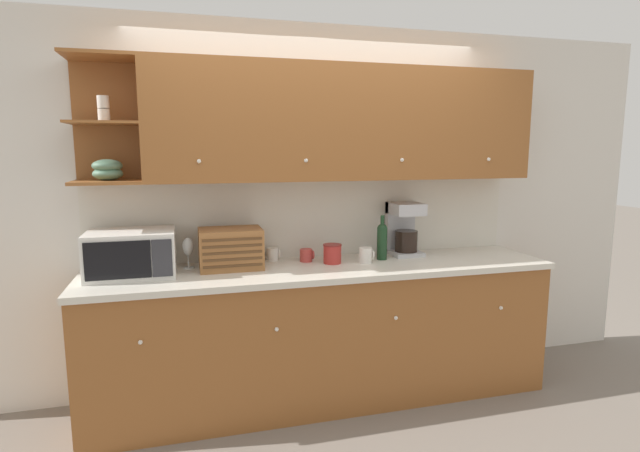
{
  "coord_description": "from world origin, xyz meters",
  "views": [
    {
      "loc": [
        -0.89,
        -3.51,
        1.74
      ],
      "look_at": [
        0.0,
        -0.23,
        1.21
      ],
      "focal_mm": 28.0,
      "sensor_mm": 36.0,
      "label": 1
    }
  ],
  "objects": [
    {
      "name": "ground_plane",
      "position": [
        0.0,
        0.0,
        0.0
      ],
      "size": [
        24.0,
        24.0,
        0.0
      ],
      "primitive_type": "plane",
      "color": "slate"
    },
    {
      "name": "wall_back",
      "position": [
        0.0,
        0.03,
        1.3
      ],
      "size": [
        5.52,
        0.06,
        2.6
      ],
      "color": "silver",
      "rests_on": "ground_plane"
    },
    {
      "name": "counter_unit",
      "position": [
        -0.0,
        -0.33,
        0.48
      ],
      "size": [
        3.14,
        0.69,
        0.95
      ],
      "color": "#935628",
      "rests_on": "ground_plane"
    },
    {
      "name": "backsplash_panel",
      "position": [
        0.0,
        -0.01,
        1.23
      ],
      "size": [
        3.12,
        0.01,
        0.57
      ],
      "color": "silver",
      "rests_on": "counter_unit"
    },
    {
      "name": "upper_cabinets",
      "position": [
        0.17,
        -0.17,
        1.9
      ],
      "size": [
        3.12,
        0.36,
        0.77
      ],
      "color": "#935628",
      "rests_on": "backsplash_panel"
    },
    {
      "name": "microwave",
      "position": [
        -1.23,
        -0.27,
        1.09
      ],
      "size": [
        0.53,
        0.39,
        0.28
      ],
      "color": "silver",
      "rests_on": "counter_unit"
    },
    {
      "name": "wine_glass",
      "position": [
        -0.89,
        -0.17,
        1.09
      ],
      "size": [
        0.07,
        0.07,
        0.21
      ],
      "color": "silver",
      "rests_on": "counter_unit"
    },
    {
      "name": "bread_box",
      "position": [
        -0.61,
        -0.24,
        1.08
      ],
      "size": [
        0.41,
        0.28,
        0.27
      ],
      "color": "#996033",
      "rests_on": "counter_unit"
    },
    {
      "name": "mug",
      "position": [
        -0.31,
        -0.08,
        0.99
      ],
      "size": [
        0.09,
        0.08,
        0.09
      ],
      "color": "silver",
      "rests_on": "counter_unit"
    },
    {
      "name": "mug_blue_second",
      "position": [
        -0.08,
        -0.18,
        0.99
      ],
      "size": [
        0.1,
        0.09,
        0.09
      ],
      "color": "#B73D38",
      "rests_on": "counter_unit"
    },
    {
      "name": "storage_canister",
      "position": [
        0.08,
        -0.28,
        1.02
      ],
      "size": [
        0.13,
        0.13,
        0.13
      ],
      "color": "#B22D28",
      "rests_on": "counter_unit"
    },
    {
      "name": "mug_patterned_third",
      "position": [
        0.31,
        -0.32,
        1.0
      ],
      "size": [
        0.1,
        0.09,
        0.11
      ],
      "color": "silver",
      "rests_on": "counter_unit"
    },
    {
      "name": "wine_bottle",
      "position": [
        0.45,
        -0.25,
        1.09
      ],
      "size": [
        0.07,
        0.07,
        0.32
      ],
      "color": "#19381E",
      "rests_on": "counter_unit"
    },
    {
      "name": "coffee_maker",
      "position": [
        0.68,
        -0.13,
        1.15
      ],
      "size": [
        0.22,
        0.25,
        0.39
      ],
      "color": "#B7B7BC",
      "rests_on": "counter_unit"
    }
  ]
}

